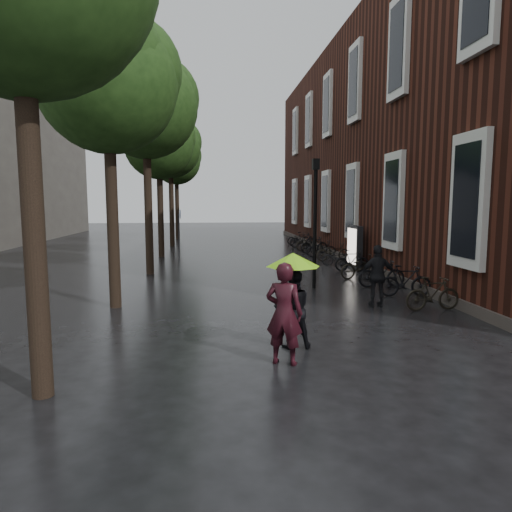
{
  "coord_description": "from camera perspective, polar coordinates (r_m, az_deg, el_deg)",
  "views": [
    {
      "loc": [
        -1.41,
        -6.02,
        2.98
      ],
      "look_at": [
        -0.1,
        6.94,
        1.42
      ],
      "focal_mm": 32.0,
      "sensor_mm": 36.0,
      "label": 1
    }
  ],
  "objects": [
    {
      "name": "street_trees",
      "position": [
        22.34,
        -12.8,
        15.29
      ],
      "size": [
        4.33,
        34.03,
        8.91
      ],
      "color": "black",
      "rests_on": "ground"
    },
    {
      "name": "ground",
      "position": [
        6.86,
        7.04,
        -18.96
      ],
      "size": [
        120.0,
        120.0,
        0.0
      ],
      "primitive_type": "plane",
      "color": "black"
    },
    {
      "name": "person_black",
      "position": [
        9.38,
        4.62,
        -6.63
      ],
      "size": [
        0.8,
        0.64,
        1.6
      ],
      "primitive_type": "imported",
      "rotation": [
        0.0,
        0.0,
        3.19
      ],
      "color": "black",
      "rests_on": "ground"
    },
    {
      "name": "ad_lightbox",
      "position": [
        20.89,
        12.22,
        1.11
      ],
      "size": [
        0.29,
        1.27,
        1.92
      ],
      "rotation": [
        0.0,
        0.0,
        0.03
      ],
      "color": "black",
      "rests_on": "ground"
    },
    {
      "name": "lime_umbrella",
      "position": [
        8.8,
        4.63,
        -0.47
      ],
      "size": [
        1.05,
        1.05,
        1.55
      ],
      "rotation": [
        0.0,
        0.0,
        -0.27
      ],
      "color": "black",
      "rests_on": "ground"
    },
    {
      "name": "cycle_sign",
      "position": [
        24.02,
        -9.55,
        3.66
      ],
      "size": [
        0.14,
        0.47,
        2.57
      ],
      "rotation": [
        0.0,
        0.0,
        0.01
      ],
      "color": "#262628",
      "rests_on": "ground"
    },
    {
      "name": "person_burgundy",
      "position": [
        8.4,
        3.54,
        -7.18
      ],
      "size": [
        0.82,
        0.69,
        1.9
      ],
      "primitive_type": "imported",
      "rotation": [
        0.0,
        0.0,
        2.73
      ],
      "color": "black",
      "rests_on": "ground"
    },
    {
      "name": "parked_bicycles",
      "position": [
        22.66,
        9.7,
        0.34
      ],
      "size": [
        2.2,
        20.2,
        1.03
      ],
      "color": "black",
      "rests_on": "ground"
    },
    {
      "name": "pedestrian_walking",
      "position": [
        13.4,
        14.97,
        -2.42
      ],
      "size": [
        1.05,
        0.48,
        1.77
      ],
      "primitive_type": "imported",
      "rotation": [
        0.0,
        0.0,
        3.09
      ],
      "color": "black",
      "rests_on": "ground"
    },
    {
      "name": "lamp_post",
      "position": [
        15.7,
        7.4,
        5.65
      ],
      "size": [
        0.23,
        0.23,
        4.41
      ],
      "rotation": [
        0.0,
        0.0,
        -0.32
      ],
      "color": "black",
      "rests_on": "ground"
    },
    {
      "name": "brick_building",
      "position": [
        28.28,
        19.59,
        12.53
      ],
      "size": [
        10.2,
        33.2,
        12.0
      ],
      "color": "#38160F",
      "rests_on": "ground"
    }
  ]
}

